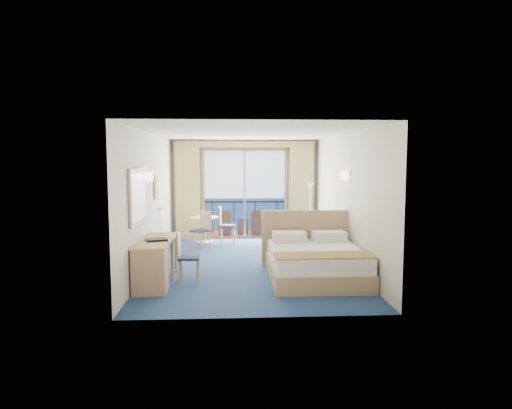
# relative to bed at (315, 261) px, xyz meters

# --- Properties ---
(floor) EXTENTS (6.50, 6.50, 0.00)m
(floor) POSITION_rel_bed_xyz_m (-1.15, 1.21, -0.32)
(floor) COLOR navy
(floor) RESTS_ON ground
(room_walls) EXTENTS (4.04, 6.54, 2.72)m
(room_walls) POSITION_rel_bed_xyz_m (-1.15, 1.21, 1.46)
(room_walls) COLOR beige
(room_walls) RESTS_ON ground
(balcony_door) EXTENTS (2.36, 0.03, 2.52)m
(balcony_door) POSITION_rel_bed_xyz_m (-1.16, 4.43, 0.82)
(balcony_door) COLOR navy
(balcony_door) RESTS_ON room_walls
(curtain_left) EXTENTS (0.65, 0.22, 2.55)m
(curtain_left) POSITION_rel_bed_xyz_m (-2.70, 4.28, 0.96)
(curtain_left) COLOR tan
(curtain_left) RESTS_ON room_walls
(curtain_right) EXTENTS (0.65, 0.22, 2.55)m
(curtain_right) POSITION_rel_bed_xyz_m (0.40, 4.28, 0.96)
(curtain_right) COLOR tan
(curtain_right) RESTS_ON room_walls
(pelmet) EXTENTS (3.80, 0.25, 0.18)m
(pelmet) POSITION_rel_bed_xyz_m (-1.15, 4.31, 2.26)
(pelmet) COLOR tan
(pelmet) RESTS_ON room_walls
(mirror) EXTENTS (0.05, 1.25, 0.95)m
(mirror) POSITION_rel_bed_xyz_m (-3.12, -0.29, 1.23)
(mirror) COLOR tan
(mirror) RESTS_ON room_walls
(wall_print) EXTENTS (0.04, 0.42, 0.52)m
(wall_print) POSITION_rel_bed_xyz_m (-3.12, 1.66, 1.28)
(wall_print) COLOR tan
(wall_print) RESTS_ON room_walls
(sconce_left) EXTENTS (0.18, 0.18, 0.18)m
(sconce_left) POSITION_rel_bed_xyz_m (-3.09, 0.61, 1.53)
(sconce_left) COLOR #FFE1B2
(sconce_left) RESTS_ON room_walls
(sconce_right) EXTENTS (0.18, 0.18, 0.18)m
(sconce_right) POSITION_rel_bed_xyz_m (0.79, 1.06, 1.53)
(sconce_right) COLOR #FFE1B2
(sconce_right) RESTS_ON room_walls
(bed) EXTENTS (1.82, 2.16, 1.14)m
(bed) POSITION_rel_bed_xyz_m (0.00, 0.00, 0.00)
(bed) COLOR tan
(bed) RESTS_ON ground
(nightstand) EXTENTS (0.42, 0.40, 0.55)m
(nightstand) POSITION_rel_bed_xyz_m (0.62, 1.46, -0.05)
(nightstand) COLOR tan
(nightstand) RESTS_ON ground
(phone) EXTENTS (0.23, 0.20, 0.09)m
(phone) POSITION_rel_bed_xyz_m (0.66, 1.44, 0.27)
(phone) COLOR white
(phone) RESTS_ON nightstand
(armchair) EXTENTS (0.97, 0.98, 0.68)m
(armchair) POSITION_rel_bed_xyz_m (0.50, 2.63, 0.02)
(armchair) COLOR #454A54
(armchair) RESTS_ON ground
(floor_lamp) EXTENTS (0.22, 0.22, 1.57)m
(floor_lamp) POSITION_rel_bed_xyz_m (0.52, 3.49, 0.87)
(floor_lamp) COLOR silver
(floor_lamp) RESTS_ON ground
(desk) EXTENTS (0.57, 1.66, 0.78)m
(desk) POSITION_rel_bed_xyz_m (-2.86, -0.63, 0.11)
(desk) COLOR tan
(desk) RESTS_ON ground
(desk_chair) EXTENTS (0.39, 0.38, 0.89)m
(desk_chair) POSITION_rel_bed_xyz_m (-2.37, -0.07, 0.18)
(desk_chair) COLOR #1E2848
(desk_chair) RESTS_ON ground
(folder) EXTENTS (0.42, 0.37, 0.03)m
(folder) POSITION_rel_bed_xyz_m (-2.82, -0.27, 0.47)
(folder) COLOR black
(folder) RESTS_ON desk
(desk_lamp) EXTENTS (0.13, 0.13, 0.48)m
(desk_lamp) POSITION_rel_bed_xyz_m (-2.86, 0.42, 0.82)
(desk_lamp) COLOR silver
(desk_lamp) RESTS_ON desk
(round_table) EXTENTS (0.75, 0.75, 0.68)m
(round_table) POSITION_rel_bed_xyz_m (-2.23, 3.67, 0.19)
(round_table) COLOR tan
(round_table) RESTS_ON ground
(table_chair_a) EXTENTS (0.43, 0.42, 0.95)m
(table_chair_a) POSITION_rel_bed_xyz_m (-1.70, 3.59, 0.22)
(table_chair_a) COLOR #1E2848
(table_chair_a) RESTS_ON ground
(table_chair_b) EXTENTS (0.55, 0.55, 0.90)m
(table_chair_b) POSITION_rel_bed_xyz_m (-2.23, 3.02, 0.19)
(table_chair_b) COLOR #1E2848
(table_chair_b) RESTS_ON ground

